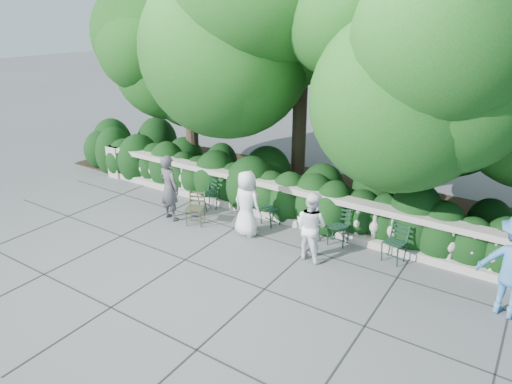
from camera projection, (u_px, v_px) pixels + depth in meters
The scene contains 13 objects.
ground at pixel (232, 247), 10.25m from camera, with size 90.00×90.00×0.00m, color #4E5056.
balustrade at pixel (273, 201), 11.46m from camera, with size 12.00×0.44×1.00m.
shrub_hedge at pixel (296, 203), 12.58m from camera, with size 15.00×2.60×1.70m, color black, non-canonical shape.
tree_canopy at pixel (330, 54), 10.89m from camera, with size 15.04×6.52×6.78m.
chair_b at pixel (203, 210), 12.13m from camera, with size 0.44×0.48×0.84m, color black, non-canonical shape.
chair_c at pixel (312, 239), 10.60m from camera, with size 0.44×0.48×0.84m, color black, non-canonical shape.
chair_d at pixel (266, 226), 11.24m from camera, with size 0.44×0.48×0.84m, color black, non-canonical shape.
chair_e at pixel (335, 247), 10.27m from camera, with size 0.44×0.48×0.84m, color black, non-canonical shape.
chair_f at pixel (389, 264), 9.59m from camera, with size 0.44×0.48×0.84m, color black, non-canonical shape.
chair_weathered at pixel (194, 227), 11.20m from camera, with size 0.44×0.48×0.84m, color black, non-canonical shape.
person_businessman at pixel (247, 204), 10.55m from camera, with size 0.77×0.50×1.58m, color silver.
person_woman_grey at pixel (169, 188), 11.33m from camera, with size 0.61×0.40×1.69m, color #414045.
person_casual_man at pixel (311, 226), 9.55m from camera, with size 0.73×0.57×1.51m, color white.
Camera 1 is at (5.41, -7.26, 4.99)m, focal length 32.00 mm.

